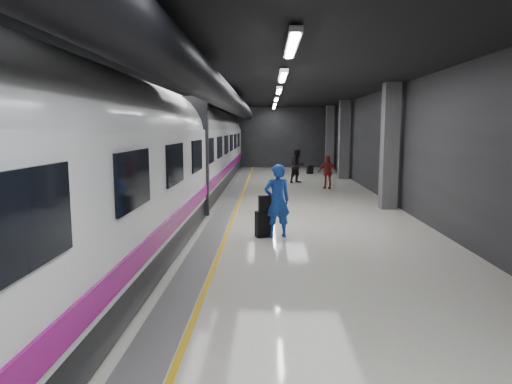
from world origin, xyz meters
TOP-DOWN VIEW (x-y plane):
  - ground at (0.00, 0.00)m, footprint 40.00×40.00m
  - platform_hall at (-0.29, 0.96)m, footprint 10.02×40.02m
  - train at (-3.25, -0.00)m, footprint 3.05×38.00m
  - traveler_main at (0.43, -2.53)m, footprint 0.82×0.65m
  - suitcase_main at (0.07, -2.55)m, footprint 0.50×0.40m
  - shoulder_bag at (0.10, -2.56)m, footprint 0.35×0.25m
  - traveler_far_a at (1.79, 9.93)m, footprint 1.13×1.09m
  - traveler_far_b at (3.08, 7.61)m, footprint 1.01×0.70m
  - suitcase_far at (2.90, 14.82)m, footprint 0.45×0.38m

SIDE VIEW (x-z plane):
  - ground at x=0.00m, z-range 0.00..0.00m
  - suitcase_far at x=2.90m, z-range 0.00..0.56m
  - suitcase_main at x=0.07m, z-range 0.00..0.70m
  - traveler_far_b at x=3.08m, z-range 0.00..1.60m
  - shoulder_bag at x=0.10m, z-range 0.70..1.13m
  - traveler_far_a at x=1.79m, z-range 0.00..1.83m
  - traveler_main at x=0.43m, z-range 0.00..1.96m
  - train at x=-3.25m, z-range 0.04..4.09m
  - platform_hall at x=-0.29m, z-range 1.28..5.79m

